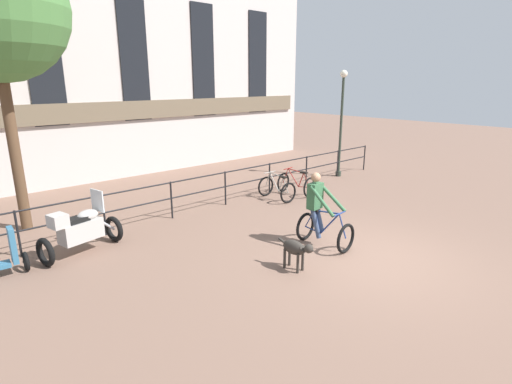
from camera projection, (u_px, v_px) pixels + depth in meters
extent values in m
plane|color=#7A5B4C|center=(374.00, 258.00, 8.61)|extent=(60.00, 60.00, 0.00)
cylinder|color=black|center=(18.00, 234.00, 8.56)|extent=(0.05, 0.05, 1.05)
cylinder|color=black|center=(104.00, 215.00, 9.77)|extent=(0.05, 0.05, 1.05)
cylinder|color=black|center=(171.00, 200.00, 10.98)|extent=(0.05, 0.05, 1.05)
cylinder|color=black|center=(225.00, 188.00, 12.19)|extent=(0.05, 0.05, 1.05)
cylinder|color=black|center=(269.00, 179.00, 13.40)|extent=(0.05, 0.05, 1.05)
cylinder|color=black|center=(306.00, 170.00, 14.61)|extent=(0.05, 0.05, 1.05)
cylinder|color=black|center=(338.00, 164.00, 15.82)|extent=(0.05, 0.05, 1.05)
cylinder|color=black|center=(364.00, 158.00, 17.03)|extent=(0.05, 0.05, 1.05)
cylinder|color=black|center=(225.00, 172.00, 12.06)|extent=(15.00, 0.04, 0.04)
cylinder|color=black|center=(225.00, 187.00, 12.18)|extent=(15.00, 0.04, 0.04)
cube|color=beige|center=(131.00, 70.00, 15.38)|extent=(18.00, 0.60, 8.20)
cube|color=brown|center=(139.00, 110.00, 15.52)|extent=(17.10, 0.12, 0.70)
cube|color=black|center=(43.00, 55.00, 13.00)|extent=(1.10, 0.06, 4.59)
cube|color=black|center=(134.00, 58.00, 15.03)|extent=(1.10, 0.06, 4.59)
cube|color=black|center=(203.00, 61.00, 17.06)|extent=(1.10, 0.06, 4.59)
cube|color=black|center=(258.00, 63.00, 19.09)|extent=(1.10, 0.06, 4.59)
torus|color=black|center=(346.00, 238.00, 8.80)|extent=(0.68, 0.13, 0.68)
torus|color=black|center=(305.00, 226.00, 9.52)|extent=(0.68, 0.13, 0.68)
cylinder|color=navy|center=(330.00, 224.00, 9.02)|extent=(0.08, 0.49, 0.60)
cylinder|color=navy|center=(318.00, 222.00, 9.24)|extent=(0.05, 0.23, 0.52)
cylinder|color=navy|center=(327.00, 212.00, 9.01)|extent=(0.09, 0.66, 0.10)
cylinder|color=navy|center=(313.00, 230.00, 9.38)|extent=(0.06, 0.44, 0.08)
cylinder|color=navy|center=(310.00, 219.00, 9.38)|extent=(0.05, 0.27, 0.47)
cylinder|color=navy|center=(342.00, 226.00, 8.79)|extent=(0.05, 0.23, 0.54)
cylinder|color=navy|center=(339.00, 214.00, 8.78)|extent=(0.48, 0.07, 0.03)
cube|color=black|center=(315.00, 210.00, 9.23)|extent=(0.14, 0.25, 0.05)
cube|color=#33603D|center=(315.00, 196.00, 9.14)|extent=(0.38, 0.25, 0.60)
sphere|color=#A87A5B|center=(316.00, 177.00, 9.03)|extent=(0.22, 0.22, 0.22)
cylinder|color=#33603D|center=(322.00, 201.00, 8.78)|extent=(0.09, 0.71, 0.60)
cylinder|color=#33603D|center=(332.00, 197.00, 9.08)|extent=(0.20, 0.72, 0.60)
cylinder|color=#384766|center=(316.00, 224.00, 9.20)|extent=(0.16, 0.32, 0.69)
cylinder|color=#384766|center=(319.00, 220.00, 9.28)|extent=(0.12, 0.30, 0.58)
ellipsoid|color=#332D28|center=(294.00, 247.00, 7.99)|extent=(0.29, 0.54, 0.29)
cylinder|color=#332D28|center=(302.00, 249.00, 7.85)|extent=(0.17, 0.17, 0.17)
sphere|color=#332D28|center=(309.00, 249.00, 7.73)|extent=(0.18, 0.18, 0.18)
cone|color=#332D28|center=(312.00, 251.00, 7.68)|extent=(0.11, 0.12, 0.10)
cylinder|color=#332D28|center=(282.00, 241.00, 8.18)|extent=(0.07, 0.18, 0.11)
cylinder|color=#332D28|center=(298.00, 263.00, 7.89)|extent=(0.06, 0.06, 0.42)
cylinder|color=#332D28|center=(303.00, 261.00, 8.01)|extent=(0.06, 0.06, 0.42)
cylinder|color=#332D28|center=(285.00, 258.00, 8.11)|extent=(0.06, 0.06, 0.42)
cylinder|color=#332D28|center=(290.00, 256.00, 8.23)|extent=(0.06, 0.06, 0.42)
torus|color=black|center=(114.00, 229.00, 9.44)|extent=(0.25, 0.63, 0.62)
torus|color=black|center=(45.00, 252.00, 8.16)|extent=(0.25, 0.63, 0.62)
cube|color=#B7B2AD|center=(81.00, 230.00, 8.74)|extent=(0.96, 0.59, 0.44)
ellipsoid|color=#B7B2AD|center=(88.00, 215.00, 8.82)|extent=(0.54, 0.42, 0.24)
cube|color=black|center=(75.00, 220.00, 8.58)|extent=(0.61, 0.42, 0.10)
cylinder|color=#B2B2B7|center=(105.00, 224.00, 9.23)|extent=(0.45, 0.16, 0.41)
cube|color=silver|center=(97.00, 200.00, 8.96)|extent=(0.13, 0.44, 0.50)
cube|color=#B7B2AD|center=(58.00, 221.00, 8.28)|extent=(0.39, 0.42, 0.28)
torus|color=black|center=(266.00, 186.00, 13.18)|extent=(0.66, 0.08, 0.66)
torus|color=black|center=(288.00, 193.00, 12.40)|extent=(0.66, 0.08, 0.66)
cylinder|color=#9E998E|center=(274.00, 182.00, 12.81)|extent=(0.05, 0.47, 0.58)
cylinder|color=#9E998E|center=(281.00, 185.00, 12.59)|extent=(0.04, 0.22, 0.51)
cylinder|color=#9E998E|center=(276.00, 175.00, 12.68)|extent=(0.05, 0.63, 0.10)
cylinder|color=#9E998E|center=(283.00, 192.00, 12.57)|extent=(0.04, 0.42, 0.07)
cylinder|color=#9E998E|center=(286.00, 185.00, 12.43)|extent=(0.03, 0.25, 0.46)
cylinder|color=#9E998E|center=(268.00, 179.00, 13.04)|extent=(0.03, 0.21, 0.52)
cylinder|color=#9E998E|center=(270.00, 172.00, 12.90)|extent=(0.48, 0.04, 0.03)
cube|color=black|center=(283.00, 177.00, 12.45)|extent=(0.13, 0.24, 0.05)
torus|color=black|center=(283.00, 182.00, 13.70)|extent=(0.66, 0.15, 0.66)
torus|color=black|center=(309.00, 187.00, 13.06)|extent=(0.66, 0.15, 0.66)
cylinder|color=maroon|center=(293.00, 178.00, 13.39)|extent=(0.10, 0.47, 0.58)
cylinder|color=maroon|center=(301.00, 180.00, 13.20)|extent=(0.06, 0.22, 0.51)
cylinder|color=maroon|center=(296.00, 171.00, 13.26)|extent=(0.12, 0.63, 0.10)
cylinder|color=maroon|center=(304.00, 187.00, 13.19)|extent=(0.09, 0.42, 0.07)
cylinder|color=maroon|center=(306.00, 180.00, 13.07)|extent=(0.06, 0.25, 0.46)
cylinder|color=maroon|center=(286.00, 175.00, 13.58)|extent=(0.06, 0.21, 0.52)
cylinder|color=maroon|center=(288.00, 168.00, 13.45)|extent=(0.48, 0.10, 0.03)
cube|color=black|center=(304.00, 172.00, 13.07)|extent=(0.15, 0.25, 0.05)
torus|color=black|center=(26.00, 261.00, 8.00)|extent=(0.11, 0.40, 0.40)
cube|color=teal|center=(13.00, 245.00, 7.79)|extent=(0.12, 0.33, 0.72)
cylinder|color=#2D382D|center=(338.00, 174.00, 16.02)|extent=(0.22, 0.22, 0.20)
cylinder|color=#2D382D|center=(341.00, 128.00, 15.53)|extent=(0.10, 0.10, 3.83)
sphere|color=silver|center=(344.00, 74.00, 14.98)|extent=(0.28, 0.28, 0.28)
cylinder|color=brown|center=(14.00, 145.00, 9.72)|extent=(0.26, 0.26, 4.38)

